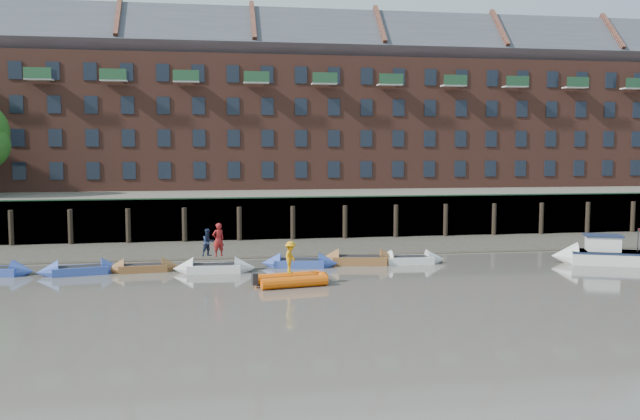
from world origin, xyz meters
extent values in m
plane|color=#605B52|center=(0.00, 0.00, 0.00)|extent=(220.00, 220.00, 0.00)
cube|color=#3D382F|center=(0.00, 18.00, 0.00)|extent=(110.00, 8.00, 0.50)
cube|color=#4C4336|center=(0.00, 14.60, 0.00)|extent=(110.00, 1.60, 0.10)
cube|color=#2D2A26|center=(0.00, 22.40, 1.60)|extent=(110.00, 0.80, 3.20)
cylinder|color=black|center=(-18.00, 21.75, 1.30)|extent=(0.36, 0.36, 2.60)
cylinder|color=black|center=(-14.00, 21.75, 1.30)|extent=(0.36, 0.36, 2.60)
cylinder|color=black|center=(-10.00, 21.75, 1.30)|extent=(0.36, 0.36, 2.60)
cylinder|color=black|center=(-6.00, 21.75, 1.30)|extent=(0.36, 0.36, 2.60)
cylinder|color=black|center=(-2.00, 21.75, 1.30)|extent=(0.36, 0.36, 2.60)
cylinder|color=black|center=(2.00, 21.75, 1.30)|extent=(0.36, 0.36, 2.60)
cylinder|color=black|center=(6.00, 21.75, 1.30)|extent=(0.36, 0.36, 2.60)
cylinder|color=black|center=(10.00, 21.75, 1.30)|extent=(0.36, 0.36, 2.60)
cylinder|color=black|center=(14.00, 21.75, 1.30)|extent=(0.36, 0.36, 2.60)
cylinder|color=black|center=(18.00, 21.75, 1.30)|extent=(0.36, 0.36, 2.60)
cylinder|color=black|center=(22.00, 21.75, 1.30)|extent=(0.36, 0.36, 2.60)
cylinder|color=black|center=(26.00, 21.75, 1.30)|extent=(0.36, 0.36, 2.60)
cylinder|color=black|center=(30.00, 21.75, 1.30)|extent=(0.36, 0.36, 2.60)
cube|color=#264C2D|center=(0.00, 22.10, 3.25)|extent=(110.00, 0.06, 0.10)
cube|color=#5E594D|center=(0.00, 36.00, 1.60)|extent=(110.00, 28.00, 3.20)
cube|color=brown|center=(0.00, 37.00, 9.20)|extent=(80.00, 10.00, 12.00)
cube|color=#42444C|center=(0.00, 37.00, 16.40)|extent=(80.60, 15.56, 15.56)
cube|color=black|center=(-20.00, 31.98, 5.00)|extent=(1.10, 0.12, 1.50)
cube|color=black|center=(-17.00, 31.98, 5.00)|extent=(1.10, 0.12, 1.50)
cube|color=black|center=(-14.00, 31.98, 5.00)|extent=(1.10, 0.12, 1.50)
cube|color=black|center=(-11.00, 31.98, 5.00)|extent=(1.10, 0.12, 1.50)
cube|color=black|center=(-8.00, 31.98, 5.00)|extent=(1.10, 0.12, 1.50)
cube|color=black|center=(-5.00, 31.98, 5.00)|extent=(1.10, 0.12, 1.50)
cube|color=black|center=(-2.00, 31.98, 5.00)|extent=(1.10, 0.12, 1.50)
cube|color=black|center=(1.00, 31.98, 5.00)|extent=(1.10, 0.12, 1.50)
cube|color=black|center=(4.00, 31.98, 5.00)|extent=(1.10, 0.12, 1.50)
cube|color=black|center=(7.00, 31.98, 5.00)|extent=(1.10, 0.12, 1.50)
cube|color=black|center=(10.00, 31.98, 5.00)|extent=(1.10, 0.12, 1.50)
cube|color=black|center=(13.00, 31.98, 5.00)|extent=(1.10, 0.12, 1.50)
cube|color=black|center=(16.00, 31.98, 5.00)|extent=(1.10, 0.12, 1.50)
cube|color=black|center=(19.00, 31.98, 5.00)|extent=(1.10, 0.12, 1.50)
cube|color=black|center=(22.00, 31.98, 5.00)|extent=(1.10, 0.12, 1.50)
cube|color=black|center=(25.00, 31.98, 5.00)|extent=(1.10, 0.12, 1.50)
cube|color=black|center=(28.00, 31.98, 5.00)|extent=(1.10, 0.12, 1.50)
cube|color=black|center=(31.00, 31.98, 5.00)|extent=(1.10, 0.12, 1.50)
cube|color=black|center=(34.00, 31.98, 5.00)|extent=(1.10, 0.12, 1.50)
cube|color=black|center=(37.00, 31.98, 5.00)|extent=(1.10, 0.12, 1.50)
cube|color=black|center=(-20.00, 31.98, 7.80)|extent=(1.10, 0.12, 1.50)
cube|color=black|center=(-17.00, 31.98, 7.80)|extent=(1.10, 0.12, 1.50)
cube|color=black|center=(-14.00, 31.98, 7.80)|extent=(1.10, 0.12, 1.50)
cube|color=black|center=(-11.00, 31.98, 7.80)|extent=(1.10, 0.12, 1.50)
cube|color=black|center=(-8.00, 31.98, 7.80)|extent=(1.10, 0.12, 1.50)
cube|color=black|center=(-5.00, 31.98, 7.80)|extent=(1.10, 0.12, 1.50)
cube|color=black|center=(-2.00, 31.98, 7.80)|extent=(1.10, 0.12, 1.50)
cube|color=black|center=(1.00, 31.98, 7.80)|extent=(1.10, 0.12, 1.50)
cube|color=black|center=(4.00, 31.98, 7.80)|extent=(1.10, 0.12, 1.50)
cube|color=black|center=(7.00, 31.98, 7.80)|extent=(1.10, 0.12, 1.50)
cube|color=black|center=(10.00, 31.98, 7.80)|extent=(1.10, 0.12, 1.50)
cube|color=black|center=(13.00, 31.98, 7.80)|extent=(1.10, 0.12, 1.50)
cube|color=black|center=(16.00, 31.98, 7.80)|extent=(1.10, 0.12, 1.50)
cube|color=black|center=(19.00, 31.98, 7.80)|extent=(1.10, 0.12, 1.50)
cube|color=black|center=(22.00, 31.98, 7.80)|extent=(1.10, 0.12, 1.50)
cube|color=black|center=(25.00, 31.98, 7.80)|extent=(1.10, 0.12, 1.50)
cube|color=black|center=(28.00, 31.98, 7.80)|extent=(1.10, 0.12, 1.50)
cube|color=black|center=(31.00, 31.98, 7.80)|extent=(1.10, 0.12, 1.50)
cube|color=black|center=(34.00, 31.98, 7.80)|extent=(1.10, 0.12, 1.50)
cube|color=black|center=(37.00, 31.98, 7.80)|extent=(1.10, 0.12, 1.50)
cube|color=black|center=(-20.00, 31.98, 10.60)|extent=(1.10, 0.12, 1.50)
cube|color=black|center=(-17.00, 31.98, 10.60)|extent=(1.10, 0.12, 1.50)
cube|color=black|center=(-14.00, 31.98, 10.60)|extent=(1.10, 0.12, 1.50)
cube|color=black|center=(-11.00, 31.98, 10.60)|extent=(1.10, 0.12, 1.50)
cube|color=black|center=(-8.00, 31.98, 10.60)|extent=(1.10, 0.12, 1.50)
cube|color=black|center=(-5.00, 31.98, 10.60)|extent=(1.10, 0.12, 1.50)
cube|color=black|center=(-2.00, 31.98, 10.60)|extent=(1.10, 0.12, 1.50)
cube|color=black|center=(1.00, 31.98, 10.60)|extent=(1.10, 0.12, 1.50)
cube|color=black|center=(4.00, 31.98, 10.60)|extent=(1.10, 0.12, 1.50)
cube|color=black|center=(7.00, 31.98, 10.60)|extent=(1.10, 0.12, 1.50)
cube|color=black|center=(10.00, 31.98, 10.60)|extent=(1.10, 0.12, 1.50)
cube|color=black|center=(13.00, 31.98, 10.60)|extent=(1.10, 0.12, 1.50)
cube|color=black|center=(16.00, 31.98, 10.60)|extent=(1.10, 0.12, 1.50)
cube|color=black|center=(19.00, 31.98, 10.60)|extent=(1.10, 0.12, 1.50)
cube|color=black|center=(22.00, 31.98, 10.60)|extent=(1.10, 0.12, 1.50)
cube|color=black|center=(25.00, 31.98, 10.60)|extent=(1.10, 0.12, 1.50)
cube|color=black|center=(28.00, 31.98, 10.60)|extent=(1.10, 0.12, 1.50)
cube|color=black|center=(31.00, 31.98, 10.60)|extent=(1.10, 0.12, 1.50)
cube|color=black|center=(34.00, 31.98, 10.60)|extent=(1.10, 0.12, 1.50)
cube|color=black|center=(37.00, 31.98, 10.60)|extent=(1.10, 0.12, 1.50)
cube|color=black|center=(-20.00, 31.98, 13.40)|extent=(1.10, 0.12, 1.50)
cube|color=black|center=(-17.00, 31.98, 13.40)|extent=(1.10, 0.12, 1.50)
cube|color=black|center=(-14.00, 31.98, 13.40)|extent=(1.10, 0.12, 1.50)
cube|color=black|center=(-11.00, 31.98, 13.40)|extent=(1.10, 0.12, 1.50)
cube|color=black|center=(-8.00, 31.98, 13.40)|extent=(1.10, 0.12, 1.50)
cube|color=black|center=(-5.00, 31.98, 13.40)|extent=(1.10, 0.12, 1.50)
cube|color=black|center=(-2.00, 31.98, 13.40)|extent=(1.10, 0.12, 1.50)
cube|color=black|center=(1.00, 31.98, 13.40)|extent=(1.10, 0.12, 1.50)
cube|color=black|center=(4.00, 31.98, 13.40)|extent=(1.10, 0.12, 1.50)
cube|color=black|center=(7.00, 31.98, 13.40)|extent=(1.10, 0.12, 1.50)
cube|color=black|center=(10.00, 31.98, 13.40)|extent=(1.10, 0.12, 1.50)
cube|color=black|center=(13.00, 31.98, 13.40)|extent=(1.10, 0.12, 1.50)
cube|color=black|center=(16.00, 31.98, 13.40)|extent=(1.10, 0.12, 1.50)
cube|color=black|center=(19.00, 31.98, 13.40)|extent=(1.10, 0.12, 1.50)
cube|color=black|center=(22.00, 31.98, 13.40)|extent=(1.10, 0.12, 1.50)
cube|color=black|center=(25.00, 31.98, 13.40)|extent=(1.10, 0.12, 1.50)
cube|color=black|center=(28.00, 31.98, 13.40)|extent=(1.10, 0.12, 1.50)
cube|color=black|center=(31.00, 31.98, 13.40)|extent=(1.10, 0.12, 1.50)
cube|color=black|center=(34.00, 31.98, 13.40)|extent=(1.10, 0.12, 1.50)
cube|color=black|center=(37.00, 31.98, 13.40)|extent=(1.10, 0.12, 1.50)
cone|color=#344DA8|center=(-14.29, 10.33, 0.22)|extent=(1.27, 1.43, 1.30)
cube|color=#344DA8|center=(-11.27, 10.14, 0.23)|extent=(3.10, 1.87, 0.45)
cone|color=#344DA8|center=(-9.61, 10.48, 0.23)|extent=(1.37, 1.51, 1.31)
cone|color=#344DA8|center=(-12.92, 9.80, 0.23)|extent=(1.37, 1.51, 1.31)
cube|color=black|center=(-11.27, 10.14, 0.43)|extent=(2.56, 1.45, 0.06)
cube|color=brown|center=(-7.90, 10.43, 0.21)|extent=(2.74, 1.42, 0.41)
cone|color=brown|center=(-6.37, 10.56, 0.21)|extent=(1.13, 1.28, 1.20)
cone|color=brown|center=(-9.44, 10.29, 0.21)|extent=(1.13, 1.28, 1.20)
cube|color=black|center=(-7.90, 10.43, 0.39)|extent=(2.28, 1.09, 0.06)
cube|color=silver|center=(-3.93, 9.55, 0.23)|extent=(3.05, 1.56, 0.46)
cone|color=silver|center=(-2.21, 9.41, 0.23)|extent=(1.25, 1.42, 1.33)
cone|color=silver|center=(-5.65, 9.68, 0.23)|extent=(1.25, 1.42, 1.33)
cube|color=black|center=(-3.93, 9.55, 0.44)|extent=(2.53, 1.19, 0.06)
cube|color=#344DA8|center=(1.04, 10.51, 0.22)|extent=(3.05, 1.78, 0.45)
cone|color=#344DA8|center=(2.69, 10.21, 0.22)|extent=(1.33, 1.47, 1.29)
cone|color=#344DA8|center=(-0.61, 10.80, 0.22)|extent=(1.33, 1.47, 1.29)
cube|color=black|center=(1.04, 10.51, 0.43)|extent=(2.52, 1.37, 0.06)
cube|color=brown|center=(4.71, 10.83, 0.25)|extent=(3.41, 1.99, 0.50)
cone|color=brown|center=(6.55, 10.50, 0.25)|extent=(1.48, 1.65, 1.45)
cone|color=brown|center=(2.87, 11.16, 0.25)|extent=(1.48, 1.65, 1.45)
cube|color=black|center=(4.71, 10.83, 0.48)|extent=(2.82, 1.54, 0.06)
cube|color=silver|center=(7.72, 10.59, 0.22)|extent=(2.87, 1.40, 0.44)
cone|color=silver|center=(9.36, 10.51, 0.22)|extent=(1.15, 1.32, 1.27)
cone|color=silver|center=(6.08, 10.67, 0.22)|extent=(1.15, 1.32, 1.27)
cube|color=black|center=(7.72, 10.59, 0.42)|extent=(2.39, 1.06, 0.06)
cylinder|color=#E95608|center=(-0.20, 5.87, 0.28)|extent=(3.46, 1.18, 0.56)
cylinder|color=#E95608|center=(0.02, 4.70, 0.28)|extent=(3.46, 1.18, 0.56)
sphere|color=#E95608|center=(1.58, 5.60, 0.28)|extent=(0.65, 0.65, 0.65)
cube|color=black|center=(-0.09, 5.28, 0.28)|extent=(2.98, 1.48, 0.20)
cube|color=silver|center=(19.52, 8.48, 0.40)|extent=(4.69, 3.23, 0.80)
cone|color=silver|center=(17.14, 9.40, 0.40)|extent=(2.03, 2.19, 1.77)
cube|color=#19233F|center=(19.52, 8.48, 0.74)|extent=(4.71, 3.26, 0.12)
cube|color=silver|center=(19.19, 8.60, 1.24)|extent=(2.21, 1.91, 0.88)
cube|color=#19233F|center=(19.19, 8.60, 1.72)|extent=(2.52, 2.17, 0.09)
imported|color=maroon|center=(-3.69, 9.57, 1.84)|extent=(0.81, 0.69, 1.88)
imported|color=#19233F|center=(-4.25, 9.70, 1.68)|extent=(0.96, 0.90, 1.56)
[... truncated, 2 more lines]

